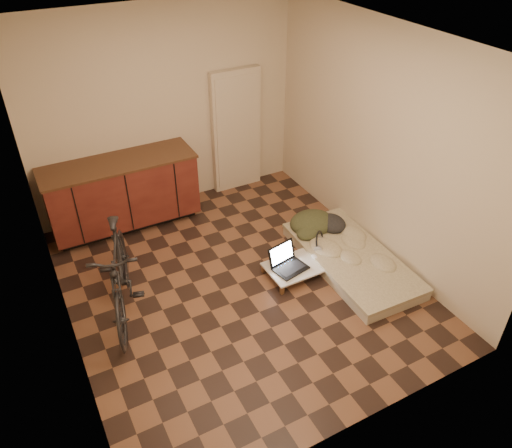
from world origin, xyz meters
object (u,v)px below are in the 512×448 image
lap_desk (298,266)px  laptop (288,263)px  futon (351,259)px  bicycle (119,270)px

lap_desk → laptop: 0.14m
futon → lap_desk: 0.64m
futon → laptop: 0.78m
bicycle → laptop: (1.75, -0.33, -0.35)m
bicycle → laptop: bicycle is taller
bicycle → laptop: bearing=5.4°
futon → laptop: laptop is taller
futon → bicycle: bearing=170.3°
bicycle → futon: bicycle is taller
bicycle → lap_desk: 1.96m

